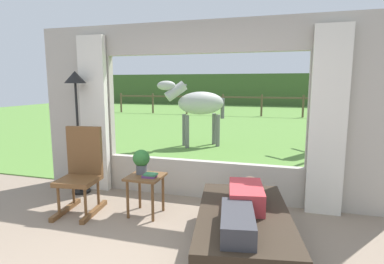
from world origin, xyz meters
name	(u,v)px	position (x,y,z in m)	size (l,w,h in m)	color
back_wall_with_window	(201,114)	(0.00, 2.26, 1.25)	(5.20, 0.12, 2.55)	#ADA599
curtain_panel_left	(94,115)	(-1.69, 2.12, 1.20)	(0.44, 0.10, 2.40)	silver
curtain_panel_right	(328,122)	(1.69, 2.12, 1.20)	(0.44, 0.10, 2.40)	silver
outdoor_pasture_lawn	(260,119)	(0.00, 13.16, 0.01)	(36.00, 21.68, 0.02)	#568438
distant_hill_ridge	(270,90)	(0.00, 23.00, 1.20)	(36.00, 2.00, 2.40)	#3F5B2D
recliner_sofa	(243,231)	(0.82, 0.87, 0.22)	(1.18, 1.83, 0.42)	black
reclining_person	(243,204)	(0.82, 0.82, 0.52)	(0.44, 1.43, 0.22)	#B23338
rocking_chair	(82,171)	(-1.38, 1.31, 0.55)	(0.55, 0.74, 1.12)	brown
side_table	(146,183)	(-0.51, 1.42, 0.43)	(0.44, 0.44, 0.52)	brown
potted_plant	(141,160)	(-0.59, 1.48, 0.70)	(0.22, 0.22, 0.32)	#4C5156
book_stack	(150,175)	(-0.42, 1.37, 0.54)	(0.18, 0.14, 0.05)	#59336B
floor_lamp_left	(76,95)	(-1.84, 1.90, 1.51)	(0.32, 0.32, 1.87)	black
horse	(198,104)	(-1.04, 5.85, 1.16)	(1.72, 1.24, 1.73)	#B2B2AD
pasture_tree	(337,90)	(2.39, 6.59, 1.52)	(1.23, 1.32, 3.34)	#4C3823
pasture_fence_line	(262,102)	(0.00, 14.21, 0.74)	(16.10, 0.10, 1.10)	brown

